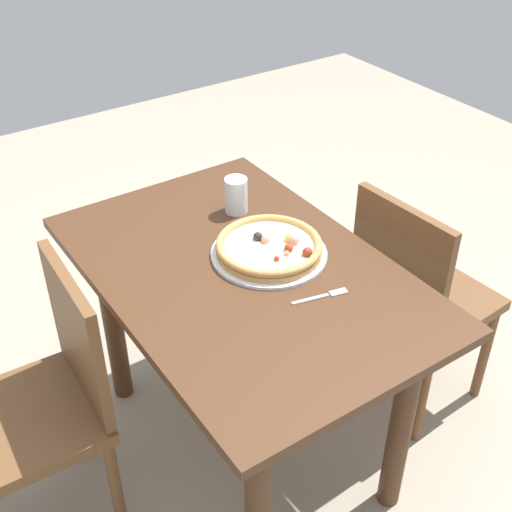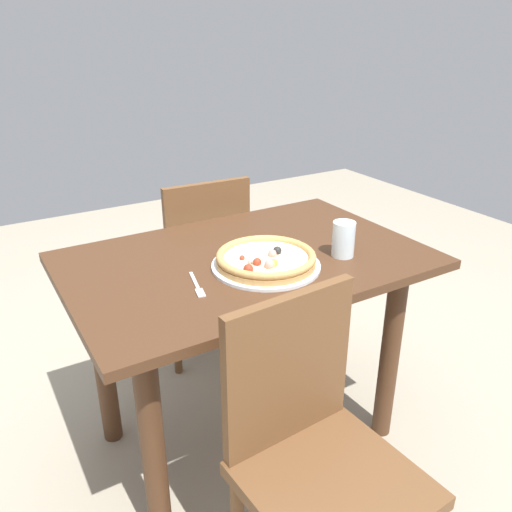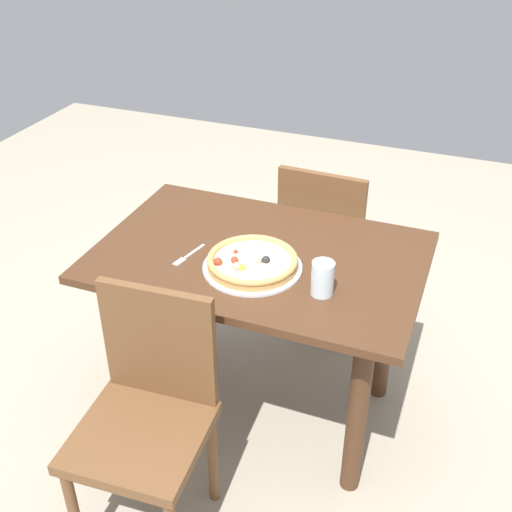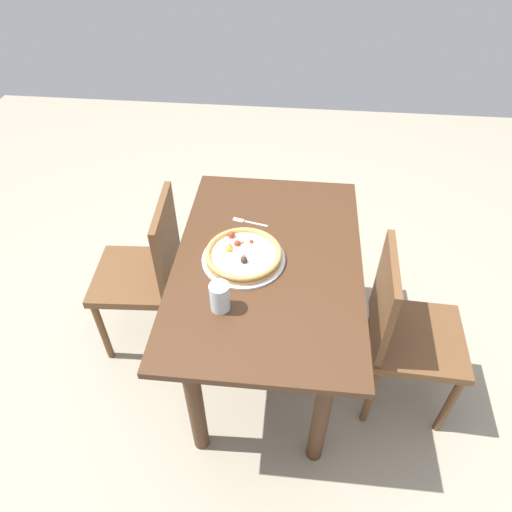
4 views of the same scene
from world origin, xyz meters
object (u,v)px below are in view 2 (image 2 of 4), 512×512
(chair_far, at_px, (316,454))
(drinking_glass, at_px, (343,239))
(plate, at_px, (266,265))
(fork, at_px, (197,286))
(pizza, at_px, (266,258))
(dining_table, at_px, (247,295))
(chair_near, at_px, (200,261))

(chair_far, xyz_separation_m, drinking_glass, (-0.43, -0.44, 0.33))
(plate, bearing_deg, chair_far, 72.04)
(plate, height_order, fork, plate)
(chair_far, relative_size, plate, 2.53)
(chair_far, relative_size, pizza, 2.78)
(dining_table, relative_size, chair_near, 1.34)
(chair_far, xyz_separation_m, plate, (-0.16, -0.50, 0.28))
(plate, bearing_deg, dining_table, -82.79)
(chair_far, bearing_deg, drinking_glass, -137.48)
(chair_near, distance_m, drinking_glass, 0.85)
(chair_near, height_order, chair_far, same)
(plate, bearing_deg, drinking_glass, 168.21)
(plate, relative_size, drinking_glass, 2.93)
(drinking_glass, bearing_deg, plate, -11.79)
(dining_table, xyz_separation_m, plate, (-0.01, 0.10, 0.15))
(fork, xyz_separation_m, drinking_glass, (-0.51, 0.04, 0.06))
(dining_table, height_order, chair_far, chair_far)
(chair_near, height_order, pizza, chair_near)
(chair_far, height_order, drinking_glass, chair_far)
(plate, relative_size, fork, 2.11)
(drinking_glass, bearing_deg, chair_far, 46.10)
(plate, height_order, pizza, pizza)
(dining_table, distance_m, drinking_glass, 0.38)
(dining_table, relative_size, pizza, 3.72)
(chair_far, bearing_deg, pizza, -111.49)
(chair_far, relative_size, fork, 5.35)
(dining_table, height_order, drinking_glass, drinking_glass)
(chair_far, bearing_deg, dining_table, -107.50)
(chair_near, bearing_deg, pizza, -94.53)
(chair_near, xyz_separation_m, plate, (0.08, 0.70, 0.28))
(plate, distance_m, pizza, 0.03)
(dining_table, relative_size, chair_far, 1.34)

